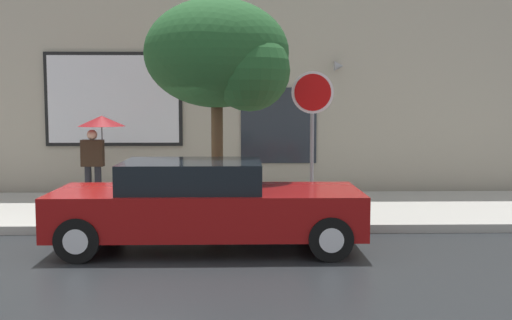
% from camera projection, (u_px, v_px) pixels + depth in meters
% --- Properties ---
extents(ground_plane, '(60.00, 60.00, 0.00)m').
position_uv_depth(ground_plane, '(119.00, 248.00, 9.52)').
color(ground_plane, black).
extents(sidewalk, '(20.00, 4.00, 0.15)m').
position_uv_depth(sidewalk, '(148.00, 210.00, 12.50)').
color(sidewalk, '#A3A099').
rests_on(sidewalk, ground).
extents(building_facade, '(20.00, 0.67, 7.00)m').
position_uv_depth(building_facade, '(162.00, 50.00, 14.67)').
color(building_facade, '#B2A893').
rests_on(building_facade, ground).
extents(parked_car, '(4.67, 1.88, 1.35)m').
position_uv_depth(parked_car, '(205.00, 205.00, 9.49)').
color(parked_car, maroon).
rests_on(parked_car, ground).
extents(pedestrian_with_umbrella, '(0.97, 0.97, 1.83)m').
position_uv_depth(pedestrian_with_umbrella, '(99.00, 134.00, 12.75)').
color(pedestrian_with_umbrella, black).
rests_on(pedestrian_with_umbrella, sidewalk).
extents(street_tree, '(2.58, 2.19, 3.93)m').
position_uv_depth(street_tree, '(223.00, 57.00, 10.90)').
color(street_tree, '#4C3823').
rests_on(street_tree, sidewalk).
extents(stop_sign, '(0.76, 0.10, 2.66)m').
position_uv_depth(stop_sign, '(312.00, 115.00, 11.09)').
color(stop_sign, gray).
rests_on(stop_sign, sidewalk).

